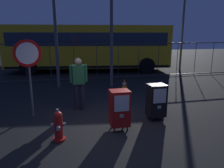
# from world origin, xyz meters

# --- Properties ---
(ground_plane) EXTENTS (60.00, 60.00, 0.00)m
(ground_plane) POSITION_xyz_m (0.00, 0.00, 0.00)
(ground_plane) COLOR black
(fire_hydrant) EXTENTS (0.33, 0.31, 0.75)m
(fire_hydrant) POSITION_xyz_m (-1.27, -0.28, 0.35)
(fire_hydrant) COLOR red
(fire_hydrant) RESTS_ON ground_plane
(newspaper_box_primary) EXTENTS (0.48, 0.42, 1.02)m
(newspaper_box_primary) POSITION_xyz_m (1.38, 0.36, 0.57)
(newspaper_box_primary) COLOR black
(newspaper_box_primary) RESTS_ON ground_plane
(newspaper_box_secondary) EXTENTS (0.48, 0.42, 1.02)m
(newspaper_box_secondary) POSITION_xyz_m (0.21, -0.03, 0.57)
(newspaper_box_secondary) COLOR black
(newspaper_box_secondary) RESTS_ON ground_plane
(stop_sign) EXTENTS (0.71, 0.31, 2.23)m
(stop_sign) POSITION_xyz_m (-2.06, 1.39, 1.60)
(stop_sign) COLOR #4C4F54
(stop_sign) RESTS_ON ground_plane
(pedestrian) EXTENTS (0.55, 0.22, 1.67)m
(pedestrian) POSITION_xyz_m (-0.67, 1.66, 0.95)
(pedestrian) COLOR black
(pedestrian) RESTS_ON ground_plane
(traffic_cone) EXTENTS (0.36, 0.36, 0.53)m
(traffic_cone) POSITION_xyz_m (1.40, 3.59, 0.26)
(traffic_cone) COLOR black
(traffic_cone) RESTS_ON ground_plane
(fence_barrier) EXTENTS (18.03, 0.04, 2.00)m
(fence_barrier) POSITION_xyz_m (0.00, 6.24, 1.02)
(fence_barrier) COLOR #2D2D33
(fence_barrier) RESTS_ON ground_plane
(bus_near) EXTENTS (10.75, 3.97, 3.00)m
(bus_near) POSITION_xyz_m (0.56, 9.24, 1.71)
(bus_near) COLOR gold
(bus_near) RESTS_ON ground_plane
(bus_far) EXTENTS (10.67, 3.45, 3.00)m
(bus_far) POSITION_xyz_m (0.52, 14.02, 1.71)
(bus_far) COLOR #4C5156
(bus_far) RESTS_ON ground_plane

